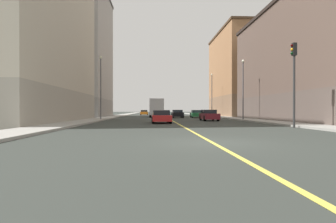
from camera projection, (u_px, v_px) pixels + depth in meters
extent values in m
plane|color=#323632|center=(212.00, 142.00, 11.38)|extent=(400.00, 400.00, 0.00)
cube|color=#9E9B93|center=(209.00, 116.00, 60.81)|extent=(2.74, 168.00, 0.15)
cube|color=#9E9B93|center=(118.00, 116.00, 59.82)|extent=(2.74, 168.00, 0.15)
cube|color=#E5D14C|center=(164.00, 116.00, 60.32)|extent=(0.16, 154.00, 0.01)
cube|color=brown|center=(316.00, 108.00, 32.92)|extent=(10.67, 25.83, 3.02)
cube|color=brown|center=(317.00, 51.00, 32.89)|extent=(10.67, 25.83, 9.91)
cube|color=#2B221D|center=(317.00, 6.00, 32.86)|extent=(10.97, 26.13, 0.40)
cube|color=#8F6B4F|center=(244.00, 106.00, 58.79)|extent=(10.67, 19.76, 4.02)
cube|color=#A8754C|center=(245.00, 65.00, 58.75)|extent=(10.67, 19.76, 12.63)
cube|color=#4B3422|center=(245.00, 33.00, 58.72)|extent=(10.97, 20.06, 0.40)
cube|color=#9D9688|center=(20.00, 106.00, 30.47)|extent=(10.67, 24.06, 3.40)
cube|color=gray|center=(78.00, 108.00, 53.75)|extent=(10.67, 17.25, 3.28)
cube|color=#9E9993|center=(78.00, 46.00, 53.69)|extent=(10.67, 17.25, 19.79)
cylinder|color=#2D2D2D|center=(294.00, 92.00, 20.73)|extent=(0.16, 0.16, 5.18)
cube|color=black|center=(294.00, 49.00, 20.72)|extent=(0.28, 0.32, 0.90)
sphere|color=#320404|center=(292.00, 45.00, 20.71)|extent=(0.20, 0.20, 0.20)
sphere|color=orange|center=(292.00, 49.00, 20.71)|extent=(0.20, 0.20, 0.20)
sphere|color=black|center=(292.00, 53.00, 20.71)|extent=(0.20, 0.20, 0.20)
cylinder|color=#4C4C51|center=(243.00, 91.00, 35.67)|extent=(0.14, 0.14, 7.00)
sphere|color=#EAEACC|center=(243.00, 61.00, 35.65)|extent=(0.36, 0.36, 0.36)
cylinder|color=#4C4C51|center=(101.00, 89.00, 36.02)|extent=(0.14, 0.14, 7.55)
sphere|color=#EAEACC|center=(101.00, 57.00, 36.00)|extent=(0.36, 0.36, 0.36)
cylinder|color=#4C4C51|center=(212.00, 96.00, 54.56)|extent=(0.14, 0.14, 7.67)
sphere|color=#EAEACC|center=(212.00, 75.00, 54.54)|extent=(0.36, 0.36, 0.36)
cube|color=red|center=(161.00, 118.00, 28.25)|extent=(1.87, 4.28, 0.56)
cube|color=black|center=(161.00, 113.00, 28.37)|extent=(1.61, 2.09, 0.46)
cylinder|color=black|center=(153.00, 119.00, 29.50)|extent=(0.23, 0.64, 0.64)
cylinder|color=black|center=(169.00, 119.00, 29.62)|extent=(0.23, 0.64, 0.64)
cylinder|color=black|center=(153.00, 120.00, 26.88)|extent=(0.23, 0.64, 0.64)
cylinder|color=black|center=(171.00, 120.00, 27.00)|extent=(0.23, 0.64, 0.64)
cube|color=#196670|center=(167.00, 113.00, 77.46)|extent=(1.92, 4.40, 0.58)
cube|color=black|center=(167.00, 111.00, 77.34)|extent=(1.66, 2.27, 0.47)
cylinder|color=black|center=(163.00, 114.00, 78.78)|extent=(0.23, 0.64, 0.64)
cylinder|color=black|center=(169.00, 114.00, 78.84)|extent=(0.23, 0.64, 0.64)
cylinder|color=black|center=(163.00, 114.00, 76.08)|extent=(0.23, 0.64, 0.64)
cylinder|color=black|center=(170.00, 114.00, 76.13)|extent=(0.23, 0.64, 0.64)
cube|color=#1E6B38|center=(196.00, 115.00, 48.28)|extent=(1.88, 4.49, 0.60)
cube|color=black|center=(196.00, 111.00, 48.32)|extent=(1.58, 2.13, 0.46)
cylinder|color=black|center=(191.00, 116.00, 49.64)|extent=(0.24, 0.65, 0.64)
cylinder|color=black|center=(200.00, 116.00, 49.66)|extent=(0.24, 0.65, 0.64)
cylinder|color=black|center=(192.00, 116.00, 46.90)|extent=(0.24, 0.65, 0.64)
cylinder|color=black|center=(202.00, 116.00, 46.92)|extent=(0.24, 0.65, 0.64)
cube|color=orange|center=(144.00, 113.00, 72.53)|extent=(1.85, 4.48, 0.60)
cube|color=black|center=(144.00, 111.00, 72.50)|extent=(1.62, 1.94, 0.47)
cylinder|color=black|center=(141.00, 114.00, 73.87)|extent=(0.22, 0.64, 0.64)
cylinder|color=black|center=(148.00, 114.00, 73.96)|extent=(0.22, 0.64, 0.64)
cylinder|color=black|center=(141.00, 114.00, 71.10)|extent=(0.22, 0.64, 0.64)
cylinder|color=black|center=(147.00, 114.00, 71.20)|extent=(0.22, 0.64, 0.64)
cube|color=maroon|center=(209.00, 116.00, 34.37)|extent=(1.76, 4.23, 0.65)
cube|color=black|center=(209.00, 112.00, 34.58)|extent=(1.53, 2.07, 0.44)
cylinder|color=black|center=(201.00, 118.00, 35.62)|extent=(0.23, 0.64, 0.64)
cylinder|color=black|center=(213.00, 118.00, 35.72)|extent=(0.23, 0.64, 0.64)
cylinder|color=black|center=(205.00, 118.00, 33.02)|extent=(0.23, 0.64, 0.64)
cylinder|color=black|center=(218.00, 118.00, 33.12)|extent=(0.23, 0.64, 0.64)
cube|color=black|center=(177.00, 114.00, 47.75)|extent=(1.78, 4.07, 0.68)
cube|color=black|center=(177.00, 111.00, 47.63)|extent=(1.54, 1.83, 0.41)
cylinder|color=black|center=(172.00, 116.00, 48.95)|extent=(0.23, 0.64, 0.64)
cylinder|color=black|center=(181.00, 116.00, 49.05)|extent=(0.23, 0.64, 0.64)
cylinder|color=black|center=(173.00, 116.00, 46.44)|extent=(0.23, 0.64, 0.64)
cylinder|color=black|center=(183.00, 116.00, 46.54)|extent=(0.23, 0.64, 0.64)
cube|color=white|center=(156.00, 113.00, 73.66)|extent=(1.97, 4.45, 0.65)
cube|color=black|center=(156.00, 111.00, 73.75)|extent=(1.68, 1.95, 0.46)
cylinder|color=black|center=(153.00, 114.00, 74.95)|extent=(0.24, 0.65, 0.64)
cylinder|color=black|center=(159.00, 114.00, 75.08)|extent=(0.24, 0.65, 0.64)
cylinder|color=black|center=(153.00, 114.00, 72.23)|extent=(0.24, 0.65, 0.64)
cylinder|color=black|center=(160.00, 114.00, 72.36)|extent=(0.24, 0.65, 0.64)
cube|color=navy|center=(156.00, 110.00, 54.36)|extent=(2.40, 2.16, 2.03)
cube|color=silver|center=(157.00, 107.00, 50.28)|extent=(2.40, 5.09, 2.75)
cylinder|color=black|center=(150.00, 114.00, 53.92)|extent=(0.30, 0.90, 0.90)
cylinder|color=black|center=(162.00, 114.00, 54.04)|extent=(0.30, 0.90, 0.90)
cylinder|color=black|center=(150.00, 115.00, 49.15)|extent=(0.30, 0.90, 0.90)
cylinder|color=black|center=(163.00, 115.00, 49.26)|extent=(0.30, 0.90, 0.90)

